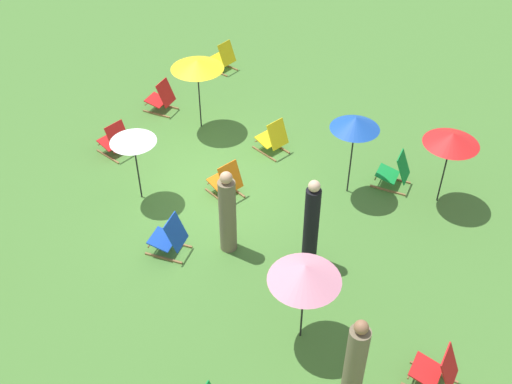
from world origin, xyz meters
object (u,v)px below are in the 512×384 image
umbrella_2 (197,64)px  umbrella_4 (132,136)px  deckchair_0 (273,138)px  person_0 (355,364)px  deckchair_1 (395,172)px  deckchair_8 (223,58)px  deckchair_10 (115,141)px  deckchair_7 (226,181)px  umbrella_0 (452,139)px  umbrella_3 (355,123)px  umbrella_1 (305,273)px  deckchair_9 (161,98)px  person_1 (228,214)px  deckchair_6 (170,237)px  person_2 (311,223)px  deckchair_4 (437,371)px

umbrella_2 → umbrella_4: bearing=10.8°
deckchair_0 → person_0: person_0 is taller
deckchair_0 → deckchair_1: (-0.33, 2.79, 0.00)m
deckchair_8 → deckchair_10: same height
deckchair_7 → umbrella_4: 2.11m
deckchair_0 → umbrella_4: size_ratio=0.52×
umbrella_0 → umbrella_3: umbrella_3 is taller
umbrella_1 → umbrella_3: size_ratio=0.90×
deckchair_9 → deckchair_10: size_ratio=1.00×
umbrella_1 → deckchair_0: bearing=-143.5°
person_0 → person_1: bearing=48.6°
deckchair_10 → person_1: (1.09, 3.83, 0.48)m
deckchair_6 → umbrella_3: (-3.40, 1.99, 1.33)m
deckchair_6 → umbrella_4: bearing=-134.2°
deckchair_8 → umbrella_2: 3.09m
deckchair_6 → person_1: person_1 is taller
deckchair_1 → umbrella_4: (3.16, -4.25, 1.15)m
deckchair_7 → umbrella_1: size_ratio=0.52×
umbrella_1 → umbrella_4: same height
deckchair_7 → deckchair_6: bearing=17.4°
umbrella_3 → person_2: person_2 is taller
deckchair_10 → person_0: (2.73, 7.16, 0.47)m
deckchair_0 → umbrella_2: 2.37m
deckchair_8 → umbrella_4: (5.36, 1.68, 1.15)m
deckchair_6 → deckchair_10: (-1.77, -2.99, 0.00)m
umbrella_3 → person_2: (2.16, 0.27, -0.81)m
deckchair_9 → person_1: 5.15m
deckchair_8 → deckchair_10: (4.51, 0.21, 0.00)m
deckchair_0 → umbrella_2: (0.04, -1.99, 1.29)m
deckchair_7 → umbrella_3: bearing=141.1°
umbrella_0 → deckchair_9: bearing=-86.9°
person_1 → umbrella_4: bearing=164.1°
deckchair_1 → umbrella_0: size_ratio=0.50×
deckchair_10 → person_2: size_ratio=0.45×
deckchair_1 → deckchair_10: same height
deckchair_10 → person_0: bearing=77.2°
deckchair_1 → deckchair_10: (2.31, -5.72, 0.00)m
deckchair_4 → deckchair_9: 9.25m
deckchair_9 → umbrella_1: bearing=48.5°
umbrella_3 → person_2: bearing=7.1°
deckchair_1 → deckchair_7: bearing=-60.2°
person_1 → umbrella_3: bearing=56.9°
deckchair_6 → person_0: size_ratio=0.48×
person_2 → umbrella_2: bearing=-165.9°
umbrella_2 → deckchair_9: bearing=-91.6°
umbrella_4 → person_2: bearing=94.8°
deckchair_9 → person_2: size_ratio=0.45×
deckchair_9 → umbrella_0: (-0.38, 6.96, 1.18)m
deckchair_1 → umbrella_3: (0.68, -0.74, 1.33)m
deckchair_7 → person_0: (2.88, 4.23, 0.47)m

